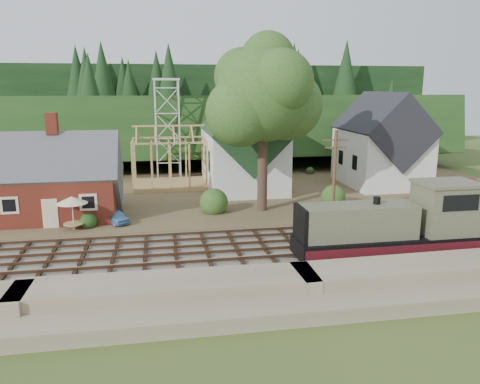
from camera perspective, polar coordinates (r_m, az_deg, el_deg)
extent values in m
plane|color=#384C1E|center=(33.67, 3.11, -7.16)|extent=(140.00, 140.00, 0.00)
cube|color=#7F7259|center=(26.12, 7.45, -13.38)|extent=(64.00, 5.00, 1.60)
cube|color=#726B5B|center=(33.64, 3.11, -7.03)|extent=(64.00, 11.00, 0.16)
cube|color=brown|center=(50.63, -1.51, -0.17)|extent=(64.00, 26.00, 0.30)
cube|color=#1E3F19|center=(74.06, -4.29, 3.80)|extent=(70.00, 28.96, 12.74)
cube|color=black|center=(89.84, -5.33, 5.35)|extent=(80.00, 20.00, 12.00)
cube|color=#591E14|center=(43.69, -21.29, -0.37)|extent=(10.00, 7.00, 3.80)
cube|color=#4C4C51|center=(43.33, -21.49, 2.08)|extent=(10.80, 7.41, 7.41)
cube|color=#591E14|center=(42.81, -21.96, 7.74)|extent=(0.90, 0.90, 1.80)
cube|color=beige|center=(40.50, -22.14, -2.44)|extent=(1.20, 0.06, 2.40)
cube|color=silver|center=(52.26, 0.32, 3.98)|extent=(8.00, 12.00, 6.40)
cube|color=#1B3B1A|center=(51.87, 0.32, 7.48)|extent=(8.40, 12.96, 8.40)
cube|color=silver|center=(45.85, 1.69, 9.29)|extent=(2.40, 2.40, 4.00)
cone|color=#1B3B1A|center=(45.77, 1.72, 13.42)|extent=(5.37, 5.37, 2.60)
cube|color=silver|center=(56.43, 16.75, 4.09)|extent=(8.00, 10.00, 6.40)
cube|color=black|center=(56.07, 16.95, 7.33)|extent=(8.40, 10.80, 8.40)
cube|color=tan|center=(53.94, -8.46, 0.93)|extent=(8.00, 6.00, 0.50)
cube|color=tan|center=(53.00, -8.70, 7.99)|extent=(8.00, 0.18, 0.18)
cube|color=silver|center=(57.64, -10.20, 7.41)|extent=(0.18, 0.18, 12.00)
cube|color=silver|center=(57.70, -7.39, 7.51)|extent=(0.18, 0.18, 12.00)
cube|color=silver|center=(60.43, -10.20, 7.64)|extent=(0.18, 0.18, 12.00)
cube|color=silver|center=(60.49, -7.53, 7.74)|extent=(0.18, 0.18, 12.00)
cube|color=silver|center=(58.83, -9.03, 13.41)|extent=(3.20, 3.20, 0.25)
cylinder|color=#38281E|center=(42.46, 2.75, 3.03)|extent=(0.90, 0.90, 8.00)
sphere|color=#2D4C1C|center=(41.86, 2.85, 11.83)|extent=(8.40, 8.40, 8.40)
sphere|color=#2D4C1C|center=(43.48, 5.80, 10.50)|extent=(6.40, 6.40, 6.40)
sphere|color=#2D4C1C|center=(40.69, 0.01, 9.71)|extent=(6.00, 6.00, 6.00)
cylinder|color=#4C331E|center=(39.46, 11.40, 1.60)|extent=(0.28, 0.28, 8.00)
cube|color=#4C331E|center=(38.98, 11.61, 6.22)|extent=(2.20, 0.12, 0.12)
cube|color=#4C331E|center=(39.05, 11.57, 5.34)|extent=(1.80, 0.12, 0.12)
cube|color=black|center=(33.55, 17.58, -7.21)|extent=(12.71, 2.65, 0.37)
cube|color=black|center=(33.31, 17.66, -6.00)|extent=(12.71, 3.07, 1.16)
cube|color=#4E503A|center=(31.82, 14.14, -3.46)|extent=(7.62, 2.44, 2.22)
cube|color=#4E503A|center=(34.73, 23.82, -1.83)|extent=(3.81, 2.96, 3.39)
cube|color=#4E503A|center=(34.36, 24.07, 1.00)|extent=(4.02, 3.18, 0.21)
cube|color=black|center=(33.36, 25.34, -1.22)|extent=(2.54, 0.06, 1.06)
cube|color=#4B1016|center=(32.03, 18.95, -6.85)|extent=(12.71, 0.04, 0.74)
cube|color=#4B1016|center=(34.62, 16.48, -5.21)|extent=(12.71, 0.04, 0.74)
cylinder|color=black|center=(32.05, 16.33, -1.22)|extent=(0.47, 0.47, 0.74)
imported|color=#619CD0|center=(40.51, -14.92, -2.87)|extent=(2.75, 3.48, 1.11)
imported|color=red|center=(57.42, 26.49, 0.84)|extent=(4.83, 2.66, 1.28)
cylinder|color=silver|center=(39.37, -19.69, -2.64)|extent=(0.11, 0.11, 2.44)
cylinder|color=tan|center=(39.56, -19.61, -3.64)|extent=(1.55, 1.55, 0.09)
cone|color=beige|center=(39.08, -19.82, -0.91)|extent=(2.44, 2.44, 0.55)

